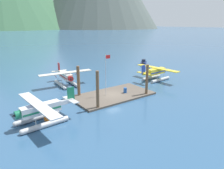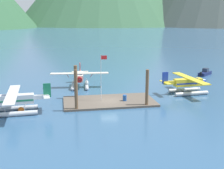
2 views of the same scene
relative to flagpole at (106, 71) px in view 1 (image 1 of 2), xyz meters
name	(u,v)px [view 1 (image 1 of 2)]	position (x,y,z in m)	size (l,w,h in m)	color
ground_plane	(113,96)	(1.06, -0.38, -4.52)	(1200.00, 1200.00, 0.00)	#2D5175
dock_platform	(113,95)	(1.06, -0.38, -4.37)	(13.52, 7.22, 0.30)	brown
piling_near_left	(98,90)	(-3.99, -3.58, -1.69)	(0.45, 0.45, 5.65)	brown
piling_near_right	(147,80)	(5.93, -3.45, -1.84)	(0.45, 0.45, 5.36)	brown
piling_far_left	(79,82)	(-3.70, 2.75, -1.90)	(0.51, 0.51, 5.24)	brown
flagpole	(106,71)	(0.00, 0.00, 0.00)	(0.95, 0.10, 6.87)	silver
fuel_drum	(125,90)	(3.29, -0.96, -3.78)	(0.62, 0.62, 0.88)	#1E4C99
mooring_buoy	(47,119)	(-11.30, -3.24, -4.11)	(0.81, 0.81, 0.81)	orange
seaplane_yellow_stbd_fwd	(156,73)	(14.84, 2.46, -2.94)	(7.97, 10.47, 3.84)	#B7BABF
seaplane_cream_bow_left	(66,78)	(-2.59, 10.33, -2.94)	(10.48, 7.97, 3.84)	#B7BABF
seaplane_silver_port_aft	(41,112)	(-12.00, -3.28, -2.94)	(7.97, 10.47, 3.84)	#B7BABF
boat_navy_open_east	(144,63)	(25.64, 17.16, -4.03)	(4.17, 3.86, 1.50)	navy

